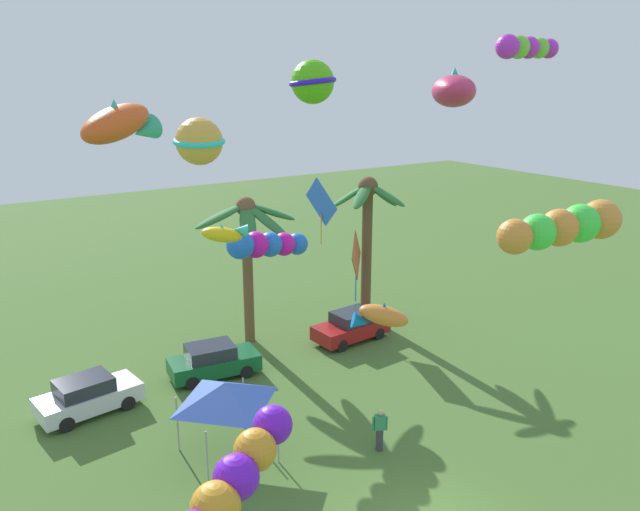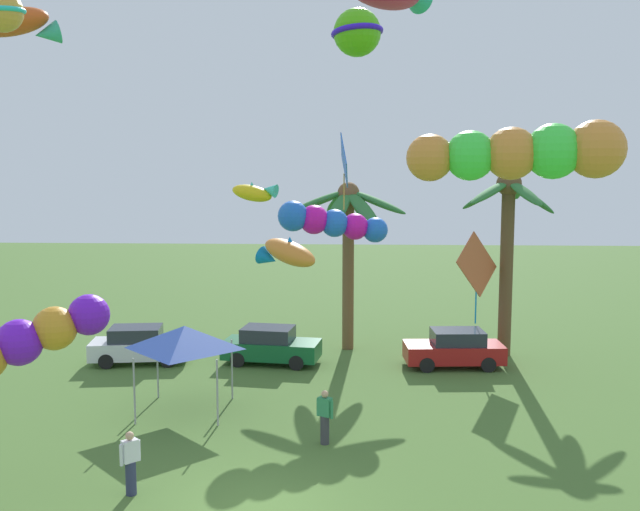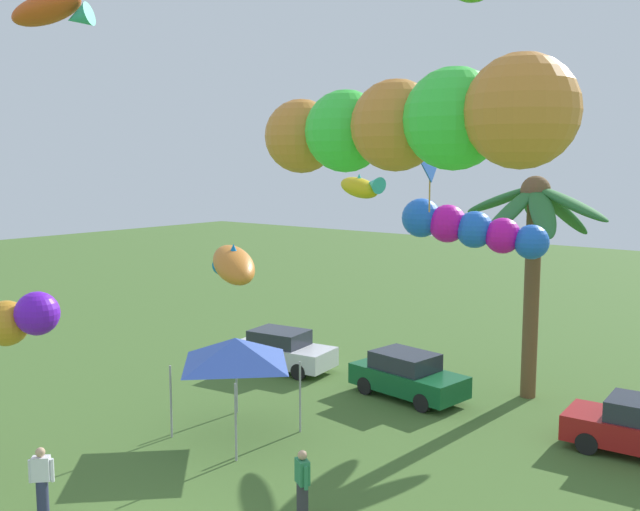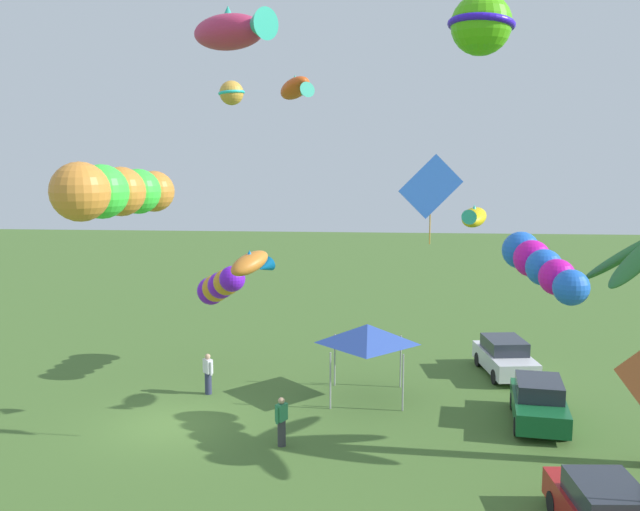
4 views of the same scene
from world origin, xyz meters
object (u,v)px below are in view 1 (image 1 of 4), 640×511
at_px(parked_car_0, 88,396).
at_px(kite_diamond_11, 356,257).
at_px(kite_tube_0, 266,245).
at_px(kite_tube_7, 565,226).
at_px(festival_tent, 225,393).
at_px(kite_fish_4, 453,90).
at_px(kite_tube_6, 231,485).
at_px(kite_ball_1, 313,82).
at_px(kite_fish_10, 225,234).
at_px(kite_diamond_8, 321,203).
at_px(kite_tube_9, 526,47).
at_px(parked_car_1, 352,326).
at_px(parked_car_2, 213,361).
at_px(palm_tree_0, 247,232).
at_px(kite_fish_3, 120,124).
at_px(kite_ball_2, 199,141).
at_px(spectator_0, 380,430).
at_px(palm_tree_1, 367,217).
at_px(kite_fish_5, 381,316).

relative_size(parked_car_0, kite_diamond_11, 1.07).
distance_m(kite_tube_0, kite_tube_7, 12.32).
relative_size(festival_tent, kite_fish_4, 0.98).
height_order(kite_tube_6, kite_diamond_11, kite_diamond_11).
bearing_deg(kite_ball_1, festival_tent, -151.03).
height_order(parked_car_0, kite_fish_10, kite_fish_10).
relative_size(kite_tube_6, kite_diamond_11, 1.04).
bearing_deg(kite_diamond_8, kite_tube_9, -50.24).
xyz_separation_m(parked_car_1, parked_car_2, (-7.45, 0.14, 0.00)).
xyz_separation_m(palm_tree_0, parked_car_0, (-8.57, -2.78, -4.90)).
bearing_deg(kite_fish_3, parked_car_1, 33.73).
distance_m(kite_ball_2, kite_tube_7, 12.51).
distance_m(spectator_0, kite_ball_1, 13.14).
bearing_deg(parked_car_2, kite_tube_7, -58.65).
bearing_deg(kite_tube_6, parked_car_2, 68.39).
xyz_separation_m(kite_tube_0, kite_ball_2, (-7.28, -10.76, 5.70)).
height_order(parked_car_1, kite_tube_0, kite_tube_0).
bearing_deg(palm_tree_1, parked_car_2, -169.61).
relative_size(kite_ball_2, kite_fish_10, 0.72).
bearing_deg(kite_fish_10, kite_fish_3, -129.71).
height_order(kite_tube_6, kite_fish_10, kite_fish_10).
xyz_separation_m(kite_fish_4, kite_fish_10, (-4.47, 7.18, -5.37)).
bearing_deg(kite_tube_0, palm_tree_0, 77.38).
height_order(festival_tent, kite_fish_3, kite_fish_3).
bearing_deg(kite_diamond_11, kite_diamond_8, -137.66).
height_order(kite_tube_6, kite_diamond_8, kite_diamond_8).
bearing_deg(kite_fish_10, kite_fish_5, -75.43).
relative_size(palm_tree_0, palm_tree_1, 0.94).
bearing_deg(kite_ball_2, kite_tube_9, 9.35).
relative_size(spectator_0, kite_tube_9, 0.56).
relative_size(parked_car_0, kite_ball_2, 2.94).
relative_size(palm_tree_0, spectator_0, 4.63).
bearing_deg(kite_tube_9, palm_tree_1, 78.36).
relative_size(spectator_0, kite_fish_3, 0.65).
height_order(parked_car_0, kite_ball_1, kite_ball_1).
height_order(kite_tube_0, kite_ball_2, kite_ball_2).
bearing_deg(kite_tube_9, kite_tube_7, -97.59).
distance_m(kite_fish_5, kite_diamond_11, 12.55).
bearing_deg(kite_fish_5, kite_ball_2, -163.67).
xyz_separation_m(kite_fish_4, kite_diamond_8, (-1.17, 5.49, -4.26)).
height_order(parked_car_1, spectator_0, spectator_0).
relative_size(kite_tube_6, kite_tube_9, 1.39).
bearing_deg(kite_ball_2, kite_tube_6, -82.92).
height_order(palm_tree_0, kite_ball_2, kite_ball_2).
distance_m(spectator_0, kite_diamond_8, 8.62).
height_order(palm_tree_1, festival_tent, palm_tree_1).
distance_m(palm_tree_1, kite_fish_10, 10.99).
distance_m(kite_fish_5, kite_tube_9, 9.99).
xyz_separation_m(kite_fish_3, kite_tube_6, (0.95, -3.14, -8.10)).
relative_size(palm_tree_1, parked_car_1, 1.96).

